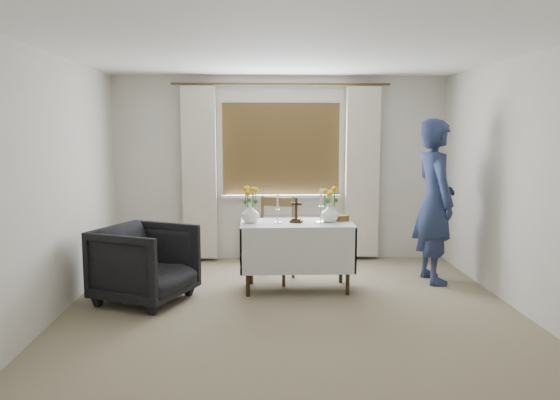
# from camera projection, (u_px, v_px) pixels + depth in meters

# --- Properties ---
(ground) EXTENTS (5.00, 5.00, 0.00)m
(ground) POSITION_uv_depth(u_px,v_px,m) (293.00, 321.00, 5.13)
(ground) COLOR gray
(ground) RESTS_ON ground
(altar_table) EXTENTS (1.24, 0.64, 0.76)m
(altar_table) POSITION_uv_depth(u_px,v_px,m) (296.00, 256.00, 6.09)
(altar_table) COLOR silver
(altar_table) RESTS_ON ground
(wooden_chair) EXTENTS (0.58, 0.58, 0.99)m
(wooden_chair) POSITION_uv_depth(u_px,v_px,m) (273.00, 240.00, 6.42)
(wooden_chair) COLOR brown
(wooden_chair) RESTS_ON ground
(armchair) EXTENTS (1.16, 1.15, 0.80)m
(armchair) POSITION_uv_depth(u_px,v_px,m) (145.00, 264.00, 5.67)
(armchair) COLOR black
(armchair) RESTS_ON ground
(person) EXTENTS (0.51, 0.73, 1.91)m
(person) POSITION_uv_depth(u_px,v_px,m) (435.00, 201.00, 6.35)
(person) COLOR navy
(person) RESTS_ON ground
(radiator) EXTENTS (1.10, 0.10, 0.60)m
(radiator) POSITION_uv_depth(u_px,v_px,m) (281.00, 238.00, 7.49)
(radiator) COLOR white
(radiator) RESTS_ON ground
(wooden_cross) EXTENTS (0.15, 0.13, 0.28)m
(wooden_cross) POSITION_uv_depth(u_px,v_px,m) (296.00, 210.00, 6.02)
(wooden_cross) COLOR black
(wooden_cross) RESTS_ON altar_table
(candlestick_left) EXTENTS (0.10, 0.10, 0.31)m
(candlestick_left) POSITION_uv_depth(u_px,v_px,m) (278.00, 209.00, 5.99)
(candlestick_left) COLOR white
(candlestick_left) RESTS_ON altar_table
(candlestick_right) EXTENTS (0.13, 0.13, 0.38)m
(candlestick_right) POSITION_uv_depth(u_px,v_px,m) (321.00, 206.00, 6.00)
(candlestick_right) COLOR white
(candlestick_right) RESTS_ON altar_table
(flower_vase_left) EXTENTS (0.26, 0.26, 0.21)m
(flower_vase_left) POSITION_uv_depth(u_px,v_px,m) (250.00, 213.00, 6.02)
(flower_vase_left) COLOR white
(flower_vase_left) RESTS_ON altar_table
(flower_vase_right) EXTENTS (0.21, 0.21, 0.21)m
(flower_vase_right) POSITION_uv_depth(u_px,v_px,m) (330.00, 213.00, 6.06)
(flower_vase_right) COLOR white
(flower_vase_right) RESTS_ON altar_table
(wicker_basket) EXTENTS (0.22, 0.22, 0.07)m
(wicker_basket) POSITION_uv_depth(u_px,v_px,m) (342.00, 218.00, 6.16)
(wicker_basket) COLOR brown
(wicker_basket) RESTS_ON altar_table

